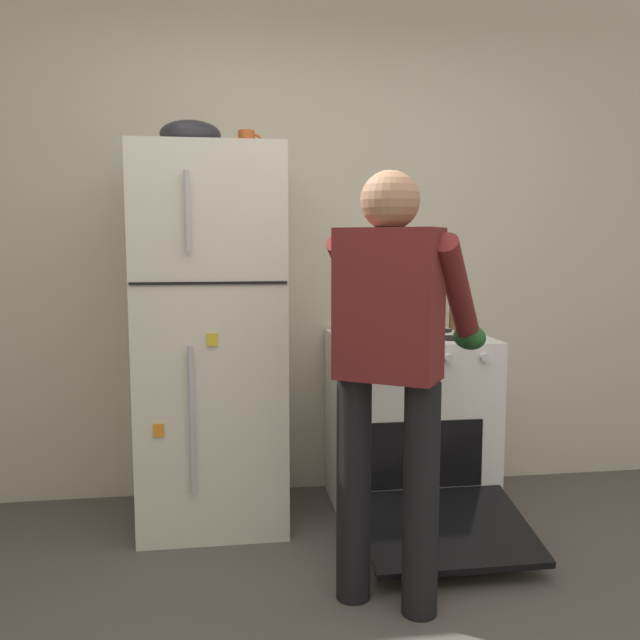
# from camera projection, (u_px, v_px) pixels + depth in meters

# --- Properties ---
(kitchen_wall_back) EXTENTS (6.00, 0.10, 2.70)m
(kitchen_wall_back) POSITION_uv_depth(u_px,v_px,m) (300.00, 242.00, 3.60)
(kitchen_wall_back) COLOR beige
(kitchen_wall_back) RESTS_ON ground
(refrigerator) EXTENTS (0.68, 0.72, 1.78)m
(refrigerator) POSITION_uv_depth(u_px,v_px,m) (212.00, 338.00, 3.22)
(refrigerator) COLOR silver
(refrigerator) RESTS_ON ground
(stove_range) EXTENTS (0.76, 1.20, 0.89)m
(stove_range) POSITION_uv_depth(u_px,v_px,m) (409.00, 424.00, 3.39)
(stove_range) COLOR white
(stove_range) RESTS_ON ground
(person_cook) EXTENTS (0.67, 0.73, 1.60)m
(person_cook) POSITION_uv_depth(u_px,v_px,m) (392.00, 351.00, 2.43)
(person_cook) COLOR black
(person_cook) RESTS_ON ground
(red_pot) EXTENTS (0.38, 0.28, 0.10)m
(red_pot) POSITION_uv_depth(u_px,v_px,m) (381.00, 326.00, 3.28)
(red_pot) COLOR #236638
(red_pot) RESTS_ON stove_range
(coffee_mug) EXTENTS (0.11, 0.08, 0.10)m
(coffee_mug) POSITION_uv_depth(u_px,v_px,m) (247.00, 141.00, 3.18)
(coffee_mug) COLOR #B24C1E
(coffee_mug) RESTS_ON refrigerator
(pepper_mill) EXTENTS (0.05, 0.05, 0.17)m
(pepper_mill) POSITION_uv_depth(u_px,v_px,m) (454.00, 313.00, 3.59)
(pepper_mill) COLOR brown
(pepper_mill) RESTS_ON stove_range
(mixing_bowl) EXTENTS (0.28, 0.28, 0.13)m
(mixing_bowl) POSITION_uv_depth(u_px,v_px,m) (190.00, 135.00, 3.10)
(mixing_bowl) COLOR black
(mixing_bowl) RESTS_ON refrigerator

